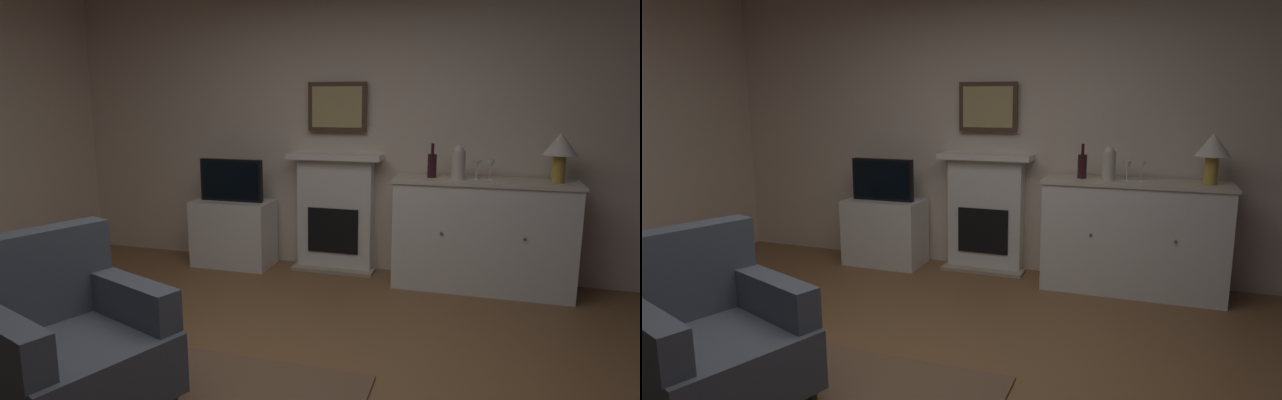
# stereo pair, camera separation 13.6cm
# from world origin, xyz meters

# --- Properties ---
(wall_rear) EXTENTS (6.02, 0.06, 2.95)m
(wall_rear) POSITION_xyz_m (0.00, 2.52, 1.48)
(wall_rear) COLOR beige
(wall_rear) RESTS_ON ground_plane
(fireplace_unit) EXTENTS (0.87, 0.30, 1.10)m
(fireplace_unit) POSITION_xyz_m (-0.22, 2.39, 0.55)
(fireplace_unit) COLOR white
(fireplace_unit) RESTS_ON ground_plane
(framed_picture) EXTENTS (0.55, 0.04, 0.45)m
(framed_picture) POSITION_xyz_m (-0.22, 2.43, 1.52)
(framed_picture) COLOR #473323
(sideboard_cabinet) EXTENTS (1.48, 0.49, 0.94)m
(sideboard_cabinet) POSITION_xyz_m (1.10, 2.21, 0.47)
(sideboard_cabinet) COLOR white
(sideboard_cabinet) RESTS_ON ground_plane
(table_lamp) EXTENTS (0.26, 0.26, 0.40)m
(table_lamp) POSITION_xyz_m (1.65, 2.21, 1.22)
(table_lamp) COLOR #B79338
(table_lamp) RESTS_ON sideboard_cabinet
(wine_bottle) EXTENTS (0.08, 0.08, 0.29)m
(wine_bottle) POSITION_xyz_m (0.67, 2.23, 1.05)
(wine_bottle) COLOR #331419
(wine_bottle) RESTS_ON sideboard_cabinet
(wine_glass_left) EXTENTS (0.07, 0.07, 0.16)m
(wine_glass_left) POSITION_xyz_m (1.03, 2.20, 1.06)
(wine_glass_left) COLOR silver
(wine_glass_left) RESTS_ON sideboard_cabinet
(wine_glass_center) EXTENTS (0.07, 0.07, 0.16)m
(wine_glass_center) POSITION_xyz_m (1.14, 2.23, 1.06)
(wine_glass_center) COLOR silver
(wine_glass_center) RESTS_ON sideboard_cabinet
(vase_decorative) EXTENTS (0.11, 0.11, 0.28)m
(vase_decorative) POSITION_xyz_m (0.88, 2.16, 1.08)
(vase_decorative) COLOR beige
(vase_decorative) RESTS_ON sideboard_cabinet
(tv_cabinet) EXTENTS (0.75, 0.42, 0.64)m
(tv_cabinet) POSITION_xyz_m (-1.20, 2.23, 0.32)
(tv_cabinet) COLOR white
(tv_cabinet) RESTS_ON ground_plane
(tv_set) EXTENTS (0.62, 0.07, 0.40)m
(tv_set) POSITION_xyz_m (-1.20, 2.20, 0.84)
(tv_set) COLOR black
(tv_set) RESTS_ON tv_cabinet
(armchair) EXTENTS (1.03, 1.00, 0.92)m
(armchair) POSITION_xyz_m (-0.90, -0.30, 0.38)
(armchair) COLOR #474C56
(armchair) RESTS_ON ground_plane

